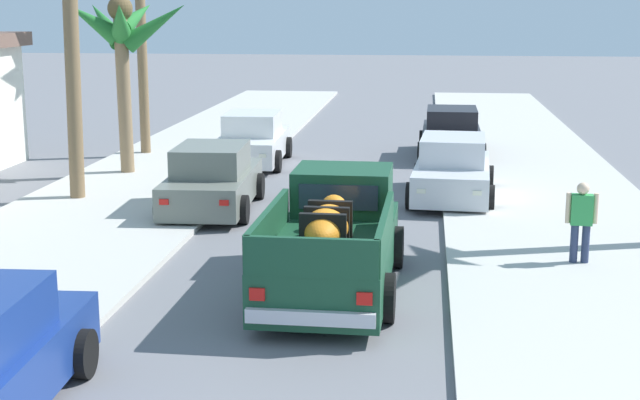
% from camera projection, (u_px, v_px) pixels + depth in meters
% --- Properties ---
extents(sidewalk_left, '(4.93, 60.00, 0.12)m').
position_uv_depth(sidewalk_left, '(90.00, 222.00, 19.67)').
color(sidewalk_left, beige).
rests_on(sidewalk_left, ground).
extents(sidewalk_right, '(4.93, 60.00, 0.12)m').
position_uv_depth(sidewalk_right, '(566.00, 235.00, 18.53)').
color(sidewalk_right, beige).
rests_on(sidewalk_right, ground).
extents(curb_left, '(0.16, 60.00, 0.10)m').
position_uv_depth(curb_left, '(138.00, 224.00, 19.55)').
color(curb_left, silver).
rests_on(curb_left, ground).
extents(curb_right, '(0.16, 60.00, 0.10)m').
position_uv_depth(curb_right, '(513.00, 234.00, 18.65)').
color(curb_right, silver).
rests_on(curb_right, ground).
extents(pickup_truck, '(2.28, 5.24, 1.80)m').
position_uv_depth(pickup_truck, '(334.00, 241.00, 15.14)').
color(pickup_truck, '#19472D').
rests_on(pickup_truck, ground).
extents(car_left_near, '(2.06, 4.28, 1.54)m').
position_uv_depth(car_left_near, '(451.00, 134.00, 28.28)').
color(car_left_near, black).
rests_on(car_left_near, ground).
extents(car_left_mid, '(2.21, 4.34, 1.54)m').
position_uv_depth(car_left_mid, '(452.00, 170.00, 22.14)').
color(car_left_mid, silver).
rests_on(car_left_mid, ground).
extents(car_right_mid, '(2.18, 4.33, 1.54)m').
position_uv_depth(car_right_mid, '(212.00, 180.00, 20.90)').
color(car_right_mid, slate).
rests_on(car_right_mid, ground).
extents(car_left_far, '(2.13, 4.31, 1.54)m').
position_uv_depth(car_left_far, '(253.00, 140.00, 27.02)').
color(car_left_far, silver).
rests_on(car_left_far, ground).
extents(palm_tree_left_mid, '(3.46, 3.64, 4.94)m').
position_uv_depth(palm_tree_left_mid, '(123.00, 33.00, 24.48)').
color(palm_tree_left_mid, '#846B4C').
rests_on(palm_tree_left_mid, ground).
extents(pedestrian, '(0.57, 0.25, 1.59)m').
position_uv_depth(pedestrian, '(581.00, 219.00, 16.22)').
color(pedestrian, navy).
rests_on(pedestrian, ground).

